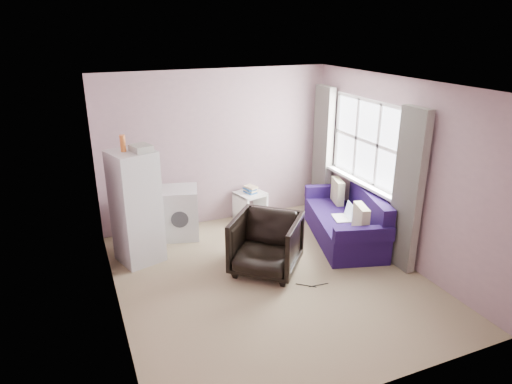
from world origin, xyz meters
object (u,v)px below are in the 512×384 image
Objects in this scene: fridge at (136,207)px; side_table at (250,204)px; armchair at (266,241)px; washing_machine at (180,212)px; sofa at (348,221)px.

fridge is 3.02× the size of side_table.
armchair is 1.10× the size of washing_machine.
armchair is at bearing -47.06° from washing_machine.
side_table is at bearing 23.21° from washing_machine.
fridge is 3.14m from sofa.
washing_machine is at bearing -171.90° from side_table.
armchair is 1.83m from fridge.
sofa is at bearing -28.50° from fridge.
armchair is 1.69m from washing_machine.
side_table is 0.30× the size of sofa.
armchair is 0.48× the size of fridge.
side_table is (1.96, 0.71, -0.52)m from fridge.
side_table is at bearing 115.79° from armchair.
fridge is 2.15m from side_table.
side_table is (1.25, 0.18, -0.13)m from washing_machine.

